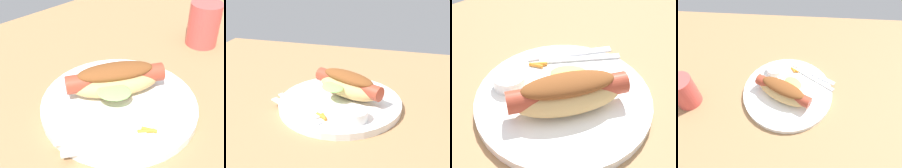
% 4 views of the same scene
% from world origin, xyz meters
% --- Properties ---
extents(ground_plane, '(1.20, 0.90, 0.02)m').
position_xyz_m(ground_plane, '(0.00, 0.00, -0.01)').
color(ground_plane, '#9E754C').
extents(plate, '(0.29, 0.29, 0.02)m').
position_xyz_m(plate, '(0.03, 0.01, 0.01)').
color(plate, white).
rests_on(plate, ground_plane).
extents(hot_dog, '(0.18, 0.13, 0.06)m').
position_xyz_m(hot_dog, '(0.02, -0.02, 0.05)').
color(hot_dog, tan).
rests_on(hot_dog, plate).
extents(sauce_ramekin, '(0.05, 0.05, 0.02)m').
position_xyz_m(sauce_ramekin, '(-0.02, 0.09, 0.03)').
color(sauce_ramekin, white).
rests_on(sauce_ramekin, plate).
extents(fork, '(0.13, 0.09, 0.00)m').
position_xyz_m(fork, '(0.11, 0.06, 0.02)').
color(fork, silver).
rests_on(fork, plate).
extents(knife, '(0.15, 0.09, 0.00)m').
position_xyz_m(knife, '(0.11, 0.09, 0.02)').
color(knife, silver).
rests_on(knife, plate).
extents(carrot_garnish, '(0.03, 0.03, 0.01)m').
position_xyz_m(carrot_garnish, '(0.05, 0.10, 0.02)').
color(carrot_garnish, orange).
rests_on(carrot_garnish, plate).
extents(drinking_cup, '(0.07, 0.07, 0.10)m').
position_xyz_m(drinking_cup, '(-0.27, -0.04, 0.05)').
color(drinking_cup, '#D84C47').
rests_on(drinking_cup, ground_plane).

